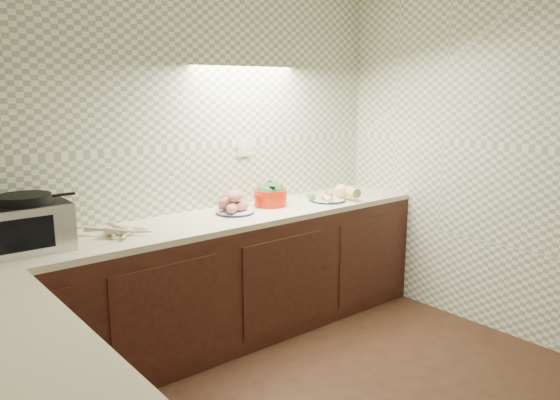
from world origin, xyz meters
TOP-DOWN VIEW (x-y plane):
  - room at (0.00, 0.00)m, footprint 3.60×3.60m
  - counter at (-0.68, 0.68)m, footprint 3.60×3.60m
  - toaster_oven at (-1.10, 1.53)m, footprint 0.44×0.34m
  - parsnip_pile at (-0.58, 1.49)m, footprint 0.35×0.36m
  - sweet_potato_plate at (0.28, 1.54)m, footprint 0.27×0.27m
  - onion_bowl at (0.31, 1.66)m, footprint 0.16×0.16m
  - dutch_oven at (0.64, 1.58)m, footprint 0.31×0.30m
  - veg_plate at (1.14, 1.41)m, footprint 0.36×0.31m

SIDE VIEW (x-z plane):
  - counter at x=-0.68m, z-range 0.00..0.90m
  - parsnip_pile at x=-0.58m, z-range 0.89..0.97m
  - onion_bowl at x=0.31m, z-range 0.88..1.01m
  - veg_plate at x=1.14m, z-range 0.88..1.01m
  - sweet_potato_plate at x=0.28m, z-range 0.88..1.05m
  - dutch_oven at x=0.64m, z-range 0.90..1.07m
  - toaster_oven at x=-1.10m, z-range 0.89..1.20m
  - room at x=0.00m, z-range 0.33..2.93m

